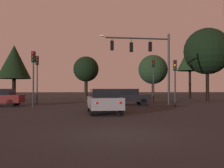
{
  "coord_description": "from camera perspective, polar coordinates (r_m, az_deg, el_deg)",
  "views": [
    {
      "loc": [
        -0.98,
        -8.74,
        1.53
      ],
      "look_at": [
        1.29,
        19.82,
        2.04
      ],
      "focal_mm": 42.19,
      "sensor_mm": 36.0,
      "label": 1
    }
  ],
  "objects": [
    {
      "name": "ground_plane",
      "position": [
        33.29,
        -2.86,
        -3.66
      ],
      "size": [
        168.0,
        168.0,
        0.0
      ],
      "primitive_type": "plane",
      "color": "black",
      "rests_on": "ground"
    },
    {
      "name": "traffic_signal_mast_arm",
      "position": [
        25.43,
        7.55,
        6.46
      ],
      "size": [
        6.81,
        0.66,
        6.82
      ],
      "color": "#232326",
      "rests_on": "ground"
    },
    {
      "name": "traffic_light_corner_left",
      "position": [
        27.58,
        -15.91,
        2.9
      ],
      "size": [
        0.33,
        0.37,
        4.84
      ],
      "color": "#232326",
      "rests_on": "ground"
    },
    {
      "name": "traffic_light_corner_right",
      "position": [
        22.79,
        13.51,
        2.23
      ],
      "size": [
        0.36,
        0.38,
        3.95
      ],
      "color": "#232326",
      "rests_on": "ground"
    },
    {
      "name": "traffic_light_median",
      "position": [
        22.28,
        -16.68,
        3.38
      ],
      "size": [
        0.31,
        0.35,
        4.56
      ],
      "color": "#232326",
      "rests_on": "ground"
    },
    {
      "name": "traffic_light_far_side",
      "position": [
        29.6,
        8.96,
        2.6
      ],
      "size": [
        0.33,
        0.37,
        4.83
      ],
      "color": "#232326",
      "rests_on": "ground"
    },
    {
      "name": "car_nearside_lane",
      "position": [
        16.48,
        -1.75,
        -3.57
      ],
      "size": [
        2.15,
        4.43,
        1.52
      ],
      "color": "gray",
      "rests_on": "ground"
    },
    {
      "name": "car_crossing_right",
      "position": [
        24.55,
        3.2,
        -2.74
      ],
      "size": [
        4.27,
        1.96,
        1.52
      ],
      "color": "black",
      "rests_on": "ground"
    },
    {
      "name": "tree_behind_sign",
      "position": [
        35.46,
        19.93,
        6.66
      ],
      "size": [
        5.83,
        5.83,
        9.17
      ],
      "color": "black",
      "rests_on": "ground"
    },
    {
      "name": "tree_left_far",
      "position": [
        46.36,
        8.86,
        3.11
      ],
      "size": [
        5.06,
        5.06,
        7.41
      ],
      "color": "black",
      "rests_on": "ground"
    },
    {
      "name": "tree_center_horizon",
      "position": [
        39.96,
        -5.65,
        3.18
      ],
      "size": [
        3.83,
        3.83,
        6.42
      ],
      "color": "black",
      "rests_on": "ground"
    },
    {
      "name": "tree_right_cluster",
      "position": [
        45.15,
        16.5,
        5.34
      ],
      "size": [
        4.13,
        4.13,
        8.62
      ],
      "color": "black",
      "rests_on": "ground"
    },
    {
      "name": "tree_lot_edge",
      "position": [
        36.87,
        -20.46,
        4.47
      ],
      "size": [
        4.34,
        4.34,
        7.26
      ],
      "color": "black",
      "rests_on": "ground"
    }
  ]
}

